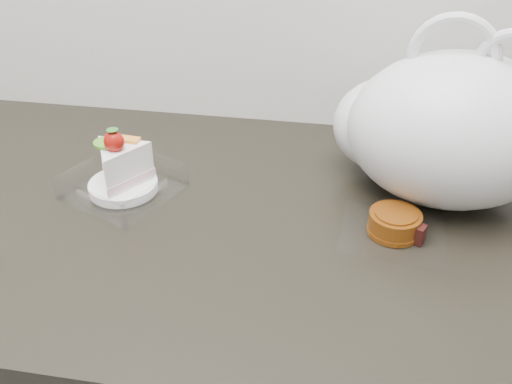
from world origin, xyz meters
The scene contains 3 objects.
cake_tray centered at (-0.04, 1.71, 0.93)m, with size 0.18×0.18×0.11m.
mooncake_wrap centered at (0.37, 1.68, 0.91)m, with size 0.15×0.14×0.03m.
plastic_bag centered at (0.42, 1.79, 1.01)m, with size 0.37×0.32×0.27m.
Camera 1 is at (0.29, 1.03, 1.37)m, focal length 40.00 mm.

